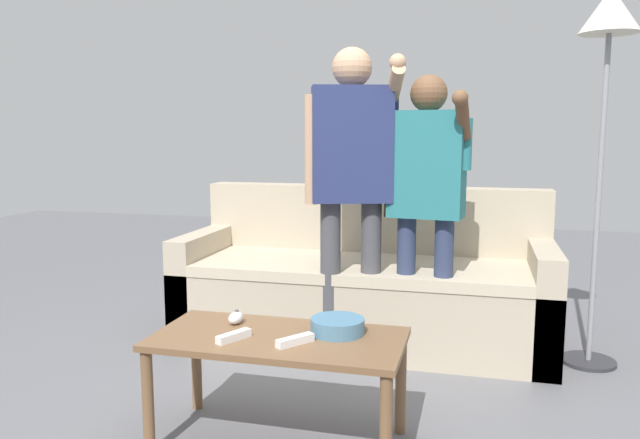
{
  "coord_description": "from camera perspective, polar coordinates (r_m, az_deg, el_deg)",
  "views": [
    {
      "loc": [
        0.69,
        -2.18,
        1.21
      ],
      "look_at": [
        0.01,
        0.45,
        0.83
      ],
      "focal_mm": 34.54,
      "sensor_mm": 36.0,
      "label": 1
    }
  ],
  "objects": [
    {
      "name": "couch",
      "position": [
        3.67,
        4.13,
        -6.25
      ],
      "size": [
        2.12,
        0.83,
        0.88
      ],
      "color": "#B7A88E",
      "rests_on": "ground"
    },
    {
      "name": "coffee_table",
      "position": [
        2.44,
        -3.87,
        -12.05
      ],
      "size": [
        0.97,
        0.48,
        0.44
      ],
      "color": "brown",
      "rests_on": "ground"
    },
    {
      "name": "snack_bowl",
      "position": [
        2.43,
        1.63,
        -9.83
      ],
      "size": [
        0.21,
        0.21,
        0.06
      ],
      "primitive_type": "cylinder",
      "color": "teal",
      "rests_on": "coffee_table"
    },
    {
      "name": "game_remote_nunchuk",
      "position": [
        2.57,
        -7.81,
        -9.02
      ],
      "size": [
        0.06,
        0.09,
        0.05
      ],
      "color": "white",
      "rests_on": "coffee_table"
    },
    {
      "name": "floor_lamp",
      "position": [
        3.46,
        25.13,
        14.1
      ],
      "size": [
        0.29,
        0.29,
        1.92
      ],
      "color": "#2D2D33",
      "rests_on": "ground"
    },
    {
      "name": "player_center",
      "position": [
        3.19,
        2.94,
        4.8
      ],
      "size": [
        0.52,
        0.33,
        1.64
      ],
      "color": "#47474C",
      "rests_on": "ground"
    },
    {
      "name": "player_right",
      "position": [
        3.18,
        9.84,
        3.07
      ],
      "size": [
        0.44,
        0.38,
        1.5
      ],
      "color": "#2D3856",
      "rests_on": "ground"
    },
    {
      "name": "game_remote_wand_near",
      "position": [
        2.38,
        -8.0,
        -10.66
      ],
      "size": [
        0.1,
        0.15,
        0.03
      ],
      "color": "white",
      "rests_on": "coffee_table"
    },
    {
      "name": "game_remote_wand_far",
      "position": [
        2.32,
        -2.33,
        -11.13
      ],
      "size": [
        0.12,
        0.15,
        0.03
      ],
      "color": "white",
      "rests_on": "coffee_table"
    }
  ]
}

